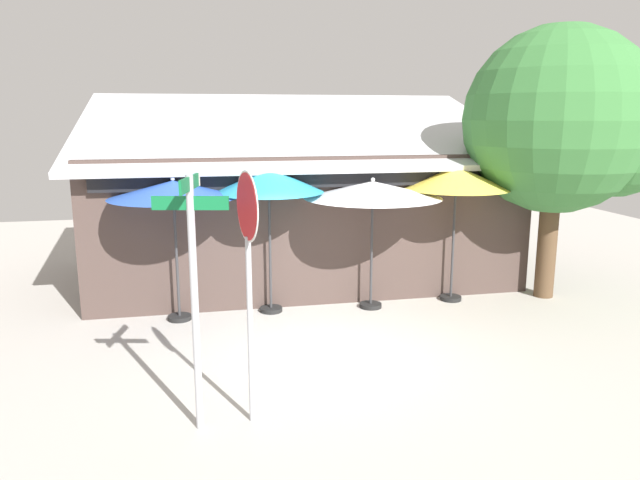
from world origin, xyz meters
TOP-DOWN VIEW (x-y plane):
  - ground_plane at (0.00, 0.00)m, footprint 28.00×28.00m
  - cafe_building at (0.38, 4.90)m, footprint 9.62×5.54m
  - street_sign_post at (-2.05, -1.98)m, footprint 0.86×0.92m
  - stop_sign at (-1.41, -1.94)m, footprint 0.19×0.83m
  - patio_umbrella_royal_blue_left at (-2.39, 2.09)m, footprint 2.32×2.32m
  - patio_umbrella_teal_center at (-0.65, 2.22)m, footprint 2.06×2.06m
  - patio_umbrella_ivory_right at (1.32, 2.06)m, footprint 2.66×2.66m
  - patio_umbrella_mustard_far_right at (3.09, 2.18)m, footprint 2.14×2.14m
  - shade_tree at (5.30, 1.95)m, footprint 4.01×3.72m

SIDE VIEW (x-z plane):
  - ground_plane at x=0.00m, z-range -0.10..0.00m
  - cafe_building at x=0.38m, z-range -0.57..3.73m
  - street_sign_post at x=-2.05m, z-range 0.35..3.44m
  - stop_sign at x=-1.41m, z-range 0.65..3.78m
  - patio_umbrella_ivory_right at x=1.32m, z-range 1.05..3.63m
  - patio_umbrella_royal_blue_left at x=-2.39m, z-range 1.09..3.77m
  - patio_umbrella_mustard_far_right at x=3.09m, z-range 1.10..3.93m
  - patio_umbrella_teal_center at x=-0.65m, z-range 1.11..3.98m
  - shade_tree at x=5.30m, z-range 0.82..6.33m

